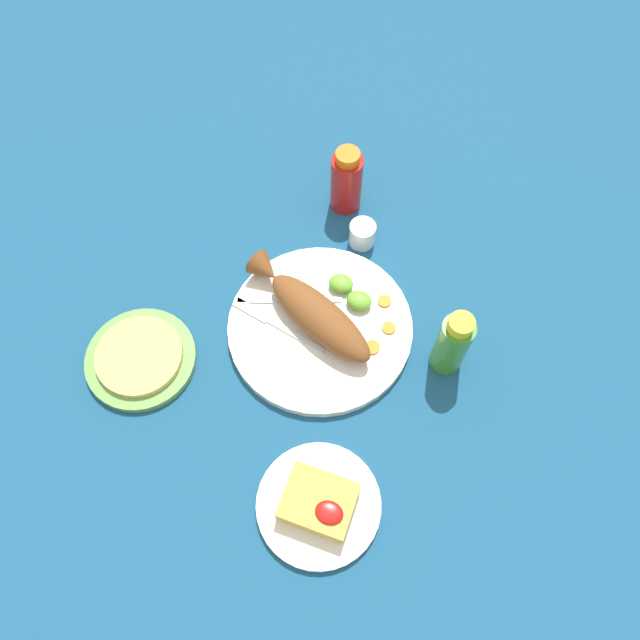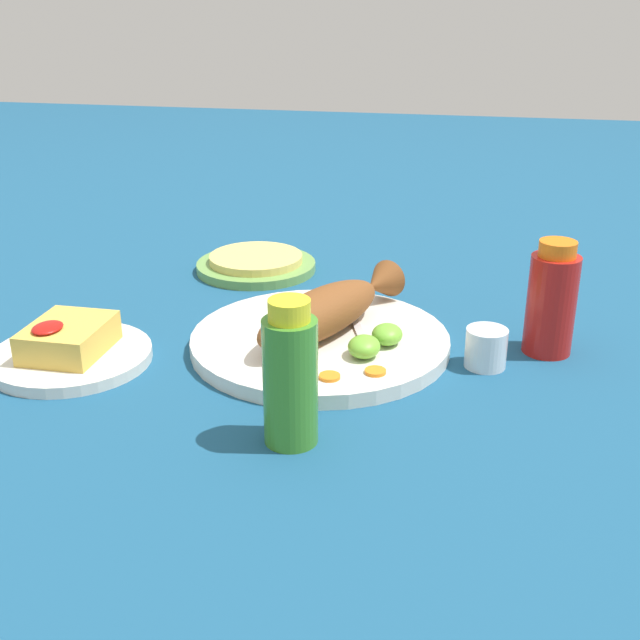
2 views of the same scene
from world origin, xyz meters
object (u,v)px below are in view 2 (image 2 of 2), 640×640
Objects in this scene: fork_near at (315,309)px; tortilla_plate at (256,266)px; fork_far at (351,311)px; hot_sauce_bottle_red at (552,301)px; side_plate_fries at (71,357)px; fried_fish at (328,309)px; salt_cup at (486,350)px; main_plate at (320,341)px; hot_sauce_bottle_green at (290,376)px.

fork_near is 0.23m from tortilla_plate.
fork_far is 0.26m from hot_sauce_bottle_red.
hot_sauce_bottle_red is 0.74× the size of side_plate_fries.
hot_sauce_bottle_red is (-0.03, 0.27, 0.02)m from fried_fish.
salt_cup is (0.09, 0.18, 0.00)m from fork_far.
main_plate is at bearing 30.58° from tortilla_plate.
fried_fish is at bearing -142.53° from fork_near.
side_plate_fries is at bearing 136.43° from fork_near.
fork_far is at bearing 44.29° from tortilla_plate.
fork_far is (0.00, 0.05, 0.00)m from fork_near.
salt_cup is 0.46m from tortilla_plate.
fork_far is at bearing 178.21° from hot_sauce_bottle_green.
main_plate is 0.20m from salt_cup.
salt_cup reaches higher than fork_far.
hot_sauce_bottle_red is 0.76× the size of tortilla_plate.
fork_far is 0.36m from side_plate_fries.
hot_sauce_bottle_red is at bearing -116.08° from fork_far.
fried_fish is 0.31m from tortilla_plate.
main_plate is 0.04m from fried_fish.
fork_near is (-0.08, -0.02, 0.01)m from main_plate.
hot_sauce_bottle_green is at bearing 4.16° from main_plate.
fork_far is (-0.06, 0.02, -0.03)m from fried_fish.
salt_cup reaches higher than tortilla_plate.
salt_cup reaches higher than fork_near.
fork_far is 0.94× the size of side_plate_fries.
hot_sauce_bottle_red is 0.49m from tortilla_plate.
salt_cup is at bearing 52.26° from tortilla_plate.
salt_cup is 0.26× the size of side_plate_fries.
fried_fish is 1.51× the size of fork_far.
hot_sauce_bottle_red reaches higher than main_plate.
fried_fish is 0.32m from side_plate_fries.
hot_sauce_bottle_green is 3.04× the size of salt_cup.
hot_sauce_bottle_red is 0.37m from hot_sauce_bottle_green.
main_plate is 2.26× the size of hot_sauce_bottle_red.
fried_fish reaches higher than tortilla_plate.
hot_sauce_bottle_red reaches higher than salt_cup.
fried_fish is 1.91× the size of hot_sauce_bottle_red.
tortilla_plate is (-0.19, -0.14, -0.01)m from fork_near.
main_plate is 6.51× the size of salt_cup.
hot_sauce_bottle_green is at bearing -160.56° from fork_near.
hot_sauce_bottle_red is (0.03, 0.30, 0.05)m from fork_near.
tortilla_plate is at bearing 47.68° from fork_near.
hot_sauce_bottle_red is 2.88× the size of salt_cup.
hot_sauce_bottle_green is (0.30, -0.01, 0.05)m from fork_far.
side_plate_fries is 1.02× the size of tortilla_plate.
fork_far is 3.63× the size of salt_cup.
side_plate_fries is (0.15, -0.56, -0.06)m from hot_sauce_bottle_red.
fried_fish is at bearing 111.53° from side_plate_fries.
tortilla_plate is (-0.28, -0.36, -0.01)m from salt_cup.
hot_sauce_bottle_green is 0.53m from tortilla_plate.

